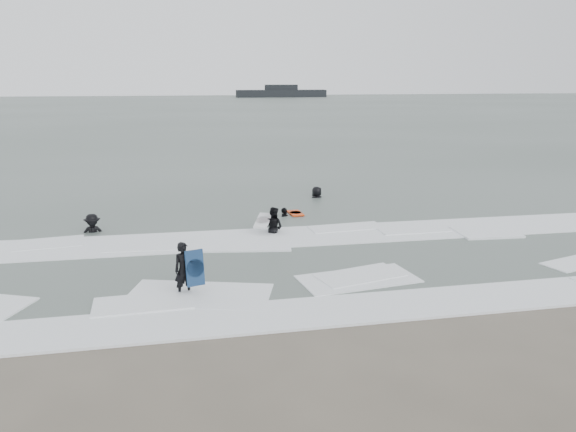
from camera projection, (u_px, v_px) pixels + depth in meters
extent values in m
plane|color=brown|center=(323.00, 303.00, 14.55)|extent=(320.00, 320.00, 0.00)
plane|color=#47544C|center=(204.00, 112.00, 90.85)|extent=(320.00, 320.00, 0.00)
imported|color=black|center=(185.00, 295.00, 15.06)|extent=(0.64, 0.53, 1.50)
imported|color=black|center=(273.00, 234.00, 20.93)|extent=(0.97, 0.95, 1.58)
imported|color=black|center=(93.00, 234.00, 20.90)|extent=(1.13, 0.77, 1.62)
imported|color=black|center=(285.00, 217.00, 23.40)|extent=(0.96, 0.85, 1.56)
imported|color=black|center=(317.00, 199.00, 26.95)|extent=(1.00, 0.85, 1.74)
cube|color=white|center=(329.00, 311.00, 13.97)|extent=(30.03, 2.32, 0.07)
cube|color=white|center=(283.00, 238.00, 20.26)|extent=(30.00, 2.60, 0.09)
cube|color=black|center=(281.00, 93.00, 154.65)|extent=(24.69, 4.41, 1.94)
cube|color=black|center=(281.00, 87.00, 154.24)|extent=(8.82, 2.65, 1.41)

